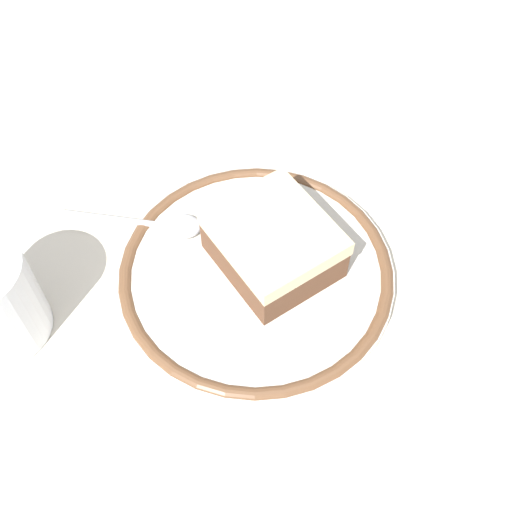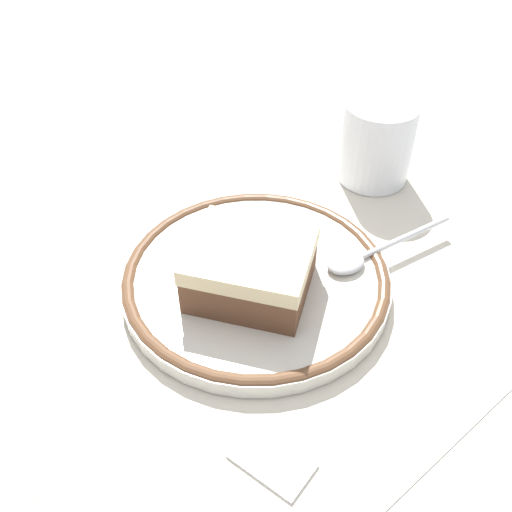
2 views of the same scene
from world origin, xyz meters
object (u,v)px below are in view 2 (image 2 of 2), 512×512
at_px(plate, 256,279).
at_px(cake_slice, 251,268).
at_px(spoon, 361,256).
at_px(cup, 376,147).
at_px(sugar_packet, 272,459).

relative_size(plate, cake_slice, 1.82).
xyz_separation_m(plate, spoon, (0.08, -0.04, 0.01)).
relative_size(cake_slice, cup, 1.48).
xyz_separation_m(spoon, sugar_packet, (-0.17, -0.08, -0.01)).
bearing_deg(sugar_packet, plate, 53.86).
bearing_deg(sugar_packet, spoon, 25.98).
height_order(spoon, sugar_packet, spoon).
xyz_separation_m(cup, sugar_packet, (-0.28, -0.17, -0.03)).
xyz_separation_m(plate, cake_slice, (-0.01, -0.01, 0.03)).
relative_size(cake_slice, sugar_packet, 2.38).
bearing_deg(spoon, cake_slice, 160.21).
height_order(cake_slice, cup, cup).
bearing_deg(sugar_packet, cake_slice, 56.00).
relative_size(spoon, cup, 1.63).
height_order(spoon, cup, cup).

